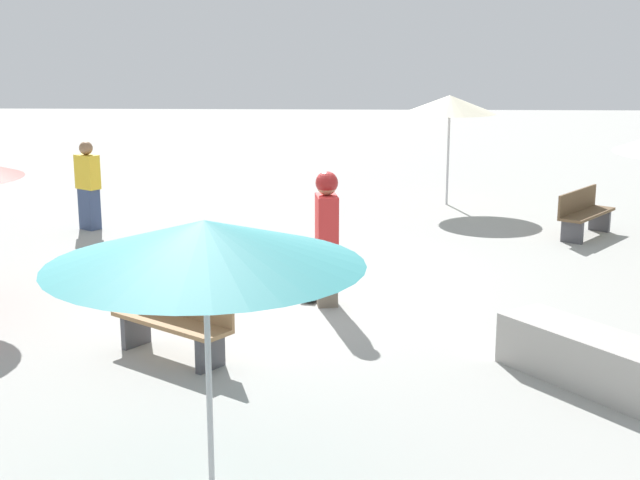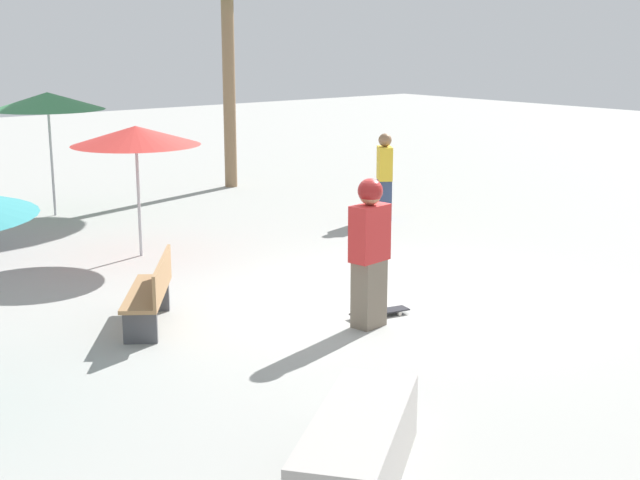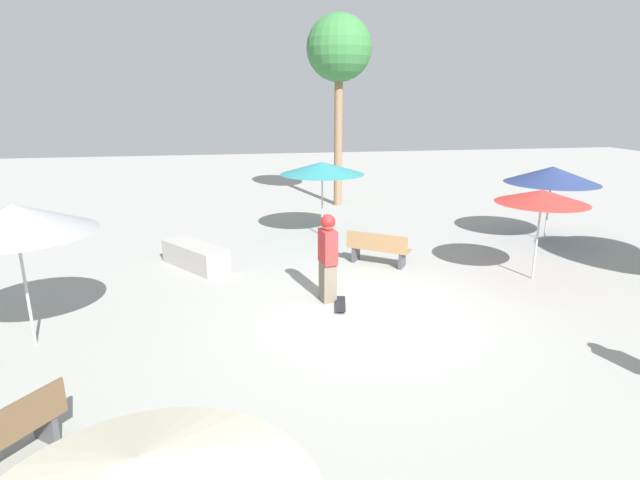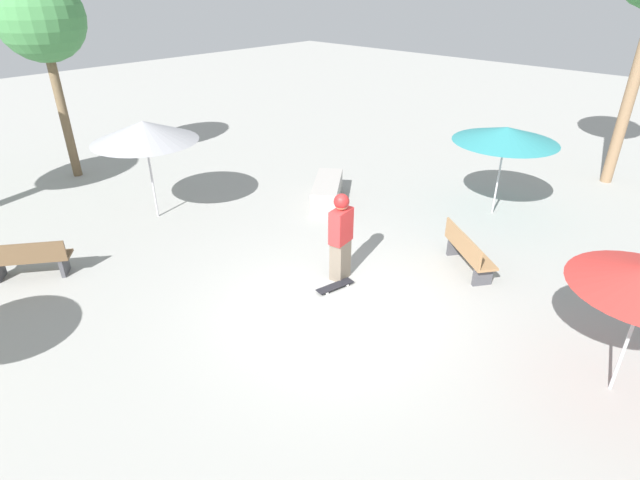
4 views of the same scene
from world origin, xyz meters
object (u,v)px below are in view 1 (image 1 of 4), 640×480
Objects in this scene: skater_main at (327,234)px; bystander_watching at (88,186)px; shade_umbrella_cream at (450,104)px; shade_umbrella_teal at (205,243)px; concrete_ledge at (587,357)px; skateboard at (314,292)px; bench_far at (175,321)px; bench_near at (584,213)px.

skater_main reaches higher than bystander_watching.
shade_umbrella_teal is at bearing 75.38° from shade_umbrella_cream.
shade_umbrella_teal reaches higher than concrete_ledge.
skater_main is 1.03m from skateboard.
skater_main is at bearing -43.65° from concrete_ledge.
concrete_ledge is at bearing -152.06° from bench_far.
bench_near is 4.09m from shade_umbrella_cream.
bench_far reaches higher than skateboard.
skater_main is 2.74m from bench_far.
concrete_ledge is 7.25m from bench_near.
bench_near is 9.23m from bystander_watching.
skateboard is 4.35m from concrete_ledge.
bench_near and bench_far have the same top height.
concrete_ledge is at bearing 170.86° from bystander_watching.
concrete_ledge is at bearing -141.75° from skater_main.
shade_umbrella_teal is 1.08× the size of shade_umbrella_cream.
concrete_ledge is 10.21m from shade_umbrella_cream.
concrete_ledge is at bearing -123.32° from skateboard.
skateboard is at bearing 171.54° from bystander_watching.
bystander_watching is (4.42, -4.24, 0.78)m from skateboard.
concrete_ledge is (-2.86, 2.72, -0.71)m from skater_main.
concrete_ledge is 4.61m from bench_far.
bench_near reaches higher than skateboard.
bench_far is (1.70, 2.07, -0.57)m from skater_main.
skater_main is 4.01m from concrete_ledge.
shade_umbrella_teal is (-0.88, 3.03, 1.66)m from bench_far.
skateboard is at bearing -85.54° from bench_far.
shade_umbrella_cream is (2.18, -3.00, 1.73)m from bench_near.
shade_umbrella_teal is (0.82, 5.10, 1.08)m from skater_main.
skater_main reaches higher than bench_far.
bystander_watching is at bearing -68.62° from shade_umbrella_teal.
shade_umbrella_cream is 7.65m from bystander_watching.
shade_umbrella_cream is at bearing -87.51° from concrete_ledge.
concrete_ledge is 1.20× the size of bystander_watching.
bench_far is 7.30m from bystander_watching.
concrete_ledge is 10.48m from bystander_watching.
skateboard is at bearing -45.41° from concrete_ledge.
bench_far reaches higher than concrete_ledge.
shade_umbrella_cream is (-2.61, -6.94, 2.10)m from skateboard.
bench_near is 0.61× the size of shade_umbrella_teal.
bench_near is at bearing -119.93° from shade_umbrella_teal.
bench_far is (6.30, 6.38, 0.00)m from bench_near.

